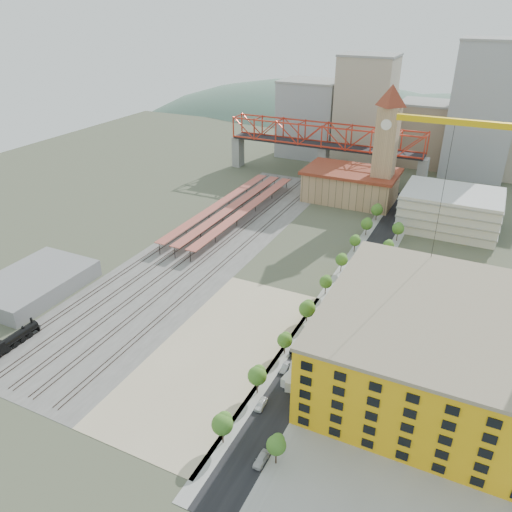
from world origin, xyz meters
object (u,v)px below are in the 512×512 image
at_px(clock_tower, 387,137).
at_px(site_trailer_d, 337,306).
at_px(site_trailer_c, 318,337).
at_px(car_0, 261,404).
at_px(locomotive, 8,343).
at_px(site_trailer_a, 295,374).
at_px(construction_building, 430,345).
at_px(site_trailer_b, 295,374).

xyz_separation_m(clock_tower, site_trailer_d, (8.00, -81.49, -27.36)).
distance_m(site_trailer_c, car_0, 26.63).
bearing_deg(locomotive, site_trailer_a, 17.01).
bearing_deg(locomotive, car_0, 8.15).
bearing_deg(site_trailer_d, site_trailer_a, -81.26).
bearing_deg(site_trailer_d, locomotive, -133.61).
height_order(construction_building, car_0, construction_building).
relative_size(clock_tower, locomotive, 2.67).
xyz_separation_m(clock_tower, construction_building, (34.00, -99.99, -19.29)).
bearing_deg(site_trailer_d, site_trailer_c, -81.26).
distance_m(locomotive, site_trailer_d, 83.36).
relative_size(construction_building, site_trailer_c, 5.56).
bearing_deg(site_trailer_b, site_trailer_a, -81.42).
bearing_deg(clock_tower, construction_building, -71.22).
xyz_separation_m(construction_building, site_trailer_d, (-26.00, 18.50, -8.07)).
relative_size(locomotive, car_0, 4.68).
bearing_deg(clock_tower, site_trailer_a, -85.92).
distance_m(clock_tower, locomotive, 147.04).
relative_size(clock_tower, car_0, 12.51).
relative_size(construction_building, locomotive, 2.60).
xyz_separation_m(clock_tower, site_trailer_c, (8.00, -96.93, -27.45)).
xyz_separation_m(construction_building, car_0, (-29.00, -23.40, -8.70)).
xyz_separation_m(site_trailer_a, site_trailer_d, (0.00, 30.73, 0.01)).
bearing_deg(clock_tower, site_trailer_b, -85.91).
relative_size(clock_tower, site_trailer_d, 5.31).
height_order(site_trailer_a, site_trailer_b, site_trailer_a).
bearing_deg(site_trailer_d, site_trailer_b, -81.26).
relative_size(site_trailer_b, car_0, 2.07).
distance_m(construction_building, site_trailer_c, 27.42).
relative_size(site_trailer_c, car_0, 2.19).
xyz_separation_m(locomotive, car_0, (63.00, 9.03, -1.11)).
bearing_deg(site_trailer_c, site_trailer_b, -81.13).
xyz_separation_m(site_trailer_b, site_trailer_c, (0.00, 15.05, 0.07)).
distance_m(site_trailer_c, site_trailer_d, 15.44).
distance_m(construction_building, site_trailer_d, 32.91).
bearing_deg(site_trailer_b, construction_building, 33.33).
relative_size(site_trailer_a, site_trailer_d, 0.99).
height_order(construction_building, site_trailer_b, construction_building).
height_order(site_trailer_a, car_0, site_trailer_a).
bearing_deg(locomotive, construction_building, 19.41).
xyz_separation_m(construction_building, site_trailer_b, (-26.00, -11.98, -8.23)).
bearing_deg(site_trailer_b, site_trailer_c, 98.58).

